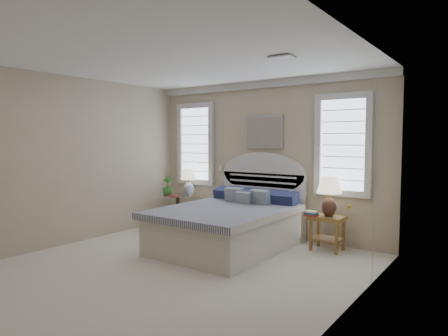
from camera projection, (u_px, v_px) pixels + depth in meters
floor at (166, 272)px, 5.08m from camera, size 4.50×5.00×0.01m
ceiling at (164, 57)px, 4.89m from camera, size 4.50×5.00×0.01m
wall_back at (265, 159)px, 7.02m from camera, size 4.50×0.02×2.70m
wall_left at (61, 161)px, 6.29m from camera, size 0.02×5.00×2.70m
wall_right at (342, 175)px, 3.68m from camera, size 0.02×5.00×2.70m
crown_molding at (264, 84)px, 6.89m from camera, size 4.50×0.08×0.12m
hvac_vent at (282, 57)px, 4.85m from camera, size 0.30×0.20×0.02m
switch_plate at (221, 168)px, 7.57m from camera, size 0.08×0.01×0.12m
window_left at (196, 144)px, 7.88m from camera, size 0.90×0.06×1.60m
window_right at (343, 145)px, 6.17m from camera, size 0.90×0.06×1.60m
painting at (264, 132)px, 6.95m from camera, size 0.74×0.04×0.58m
closet_door at (375, 181)px, 4.68m from camera, size 0.02×1.80×2.40m
bed at (231, 223)px, 6.24m from camera, size 1.72×2.28×1.47m
side_table_left at (178, 207)px, 7.68m from camera, size 0.56×0.56×0.63m
nightstand_right at (327, 225)px, 6.04m from camera, size 0.50×0.40×0.53m
floor_pot at (176, 218)px, 7.69m from camera, size 0.42×0.42×0.36m
lamp_left at (189, 179)px, 7.67m from camera, size 0.35×0.35×0.50m
lamp_right at (329, 192)px, 5.98m from camera, size 0.49×0.49×0.61m
potted_plant at (168, 186)px, 7.54m from camera, size 0.24×0.24×0.36m
books_left at (173, 196)px, 7.43m from camera, size 0.20×0.16×0.02m
books_right at (311, 214)px, 6.03m from camera, size 0.21×0.17×0.08m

